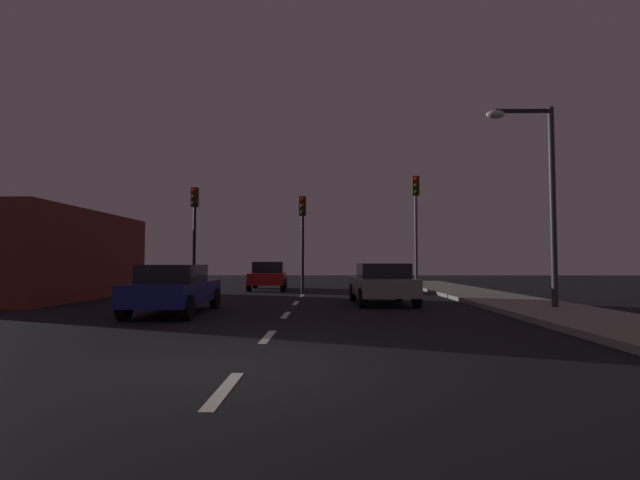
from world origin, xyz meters
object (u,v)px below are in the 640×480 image
Objects in this scene: car_oncoming_far at (268,276)px; car_adjacent_lane at (174,288)px; traffic_signal_left at (195,219)px; traffic_signal_right at (416,212)px; traffic_signal_center at (303,225)px; street_lamp_right at (540,185)px; car_stopped_ahead at (382,283)px.

car_adjacent_lane is at bearing -95.45° from car_oncoming_far.
traffic_signal_left is 1.17× the size of car_adjacent_lane.
car_oncoming_far is (-7.24, 3.36, -3.03)m from traffic_signal_right.
traffic_signal_center is (5.03, -0.00, -0.27)m from traffic_signal_left.
traffic_signal_left is 14.68m from street_lamp_right.
traffic_signal_center is at bearing 69.49° from car_adjacent_lane.
street_lamp_right reaches higher than traffic_signal_right.
car_oncoming_far is (-5.10, 8.51, 0.02)m from car_stopped_ahead.
traffic_signal_center is 10.73m from street_lamp_right.
car_oncoming_far is at bearing 120.94° from car_stopped_ahead.
car_stopped_ahead is at bearing -59.06° from car_oncoming_far.
car_stopped_ahead is 0.94× the size of car_adjacent_lane.
car_oncoming_far is at bearing 130.72° from street_lamp_right.
street_lamp_right reaches higher than car_oncoming_far.
car_adjacent_lane is 0.96× the size of car_oncoming_far.
car_stopped_ahead is (-2.14, -5.15, -3.05)m from traffic_signal_right.
traffic_signal_left is 1.13× the size of car_oncoming_far.
car_oncoming_far is 0.72× the size of street_lamp_right.
traffic_signal_left is at bearing -131.87° from car_oncoming_far.
traffic_signal_left is at bearing 179.99° from traffic_signal_center.
car_oncoming_far reaches higher than car_stopped_ahead.
car_adjacent_lane is (-6.22, -3.24, -0.01)m from car_stopped_ahead.
traffic_signal_left reaches higher than car_oncoming_far.
car_stopped_ahead is at bearing -32.41° from traffic_signal_left.
car_oncoming_far reaches higher than car_adjacent_lane.
traffic_signal_right is at bearing 0.02° from traffic_signal_center.
car_oncoming_far is at bearing 155.13° from traffic_signal_right.
traffic_signal_left is at bearing -179.99° from traffic_signal_right.
car_oncoming_far is (-2.02, 3.36, -2.43)m from traffic_signal_center.
traffic_signal_right reaches higher than traffic_signal_center.
street_lamp_right is (7.48, -7.67, 0.56)m from traffic_signal_center.
traffic_signal_left is 1.25× the size of car_stopped_ahead.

